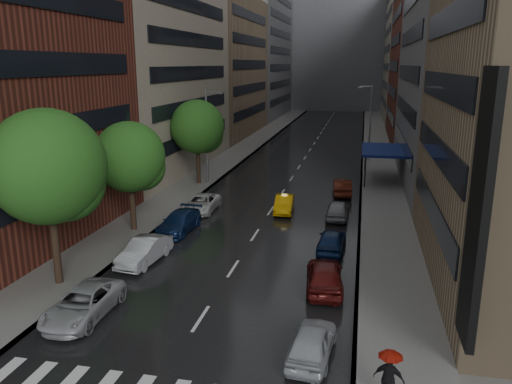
{
  "coord_description": "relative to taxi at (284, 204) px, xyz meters",
  "views": [
    {
      "loc": [
        6.95,
        -16.08,
        11.57
      ],
      "look_at": [
        0.0,
        16.37,
        3.0
      ],
      "focal_mm": 35.0,
      "sensor_mm": 36.0,
      "label": 1
    }
  ],
  "objects": [
    {
      "name": "ground",
      "position": [
        -1.12,
        -21.99,
        -0.66
      ],
      "size": [
        220.0,
        220.0,
        0.0
      ],
      "primitive_type": "plane",
      "color": "gray",
      "rests_on": "ground"
    },
    {
      "name": "road",
      "position": [
        -1.12,
        28.01,
        -0.66
      ],
      "size": [
        14.0,
        140.0,
        0.01
      ],
      "primitive_type": "cube",
      "color": "black",
      "rests_on": "ground"
    },
    {
      "name": "sidewalk_left",
      "position": [
        -10.12,
        28.01,
        -0.59
      ],
      "size": [
        4.0,
        140.0,
        0.15
      ],
      "primitive_type": "cube",
      "color": "gray",
      "rests_on": "ground"
    },
    {
      "name": "sidewalk_right",
      "position": [
        7.88,
        28.01,
        -0.59
      ],
      "size": [
        4.0,
        140.0,
        0.15
      ],
      "primitive_type": "cube",
      "color": "gray",
      "rests_on": "ground"
    },
    {
      "name": "buildings_left",
      "position": [
        -16.12,
        36.8,
        15.33
      ],
      "size": [
        8.0,
        108.0,
        38.0
      ],
      "color": "maroon",
      "rests_on": "ground"
    },
    {
      "name": "buildings_right",
      "position": [
        13.88,
        34.71,
        14.37
      ],
      "size": [
        8.05,
        109.1,
        36.0
      ],
      "color": "#937A5B",
      "rests_on": "ground"
    },
    {
      "name": "building_far",
      "position": [
        -1.12,
        96.01,
        15.34
      ],
      "size": [
        40.0,
        14.0,
        32.0
      ],
      "primitive_type": "cube",
      "color": "slate",
      "rests_on": "ground"
    },
    {
      "name": "tree_near",
      "position": [
        -9.72,
        -16.05,
        5.82
      ],
      "size": [
        5.94,
        5.94,
        9.46
      ],
      "color": "#382619",
      "rests_on": "ground"
    },
    {
      "name": "tree_mid",
      "position": [
        -9.72,
        -6.94,
        4.68
      ],
      "size": [
        4.9,
        4.9,
        7.81
      ],
      "color": "#382619",
      "rests_on": "ground"
    },
    {
      "name": "tree_far",
      "position": [
        -9.72,
        7.59,
        4.99
      ],
      "size": [
        5.19,
        5.19,
        8.27
      ],
      "color": "#382619",
      "rests_on": "ground"
    },
    {
      "name": "taxi",
      "position": [
        0.0,
        0.0,
        0.0
      ],
      "size": [
        1.68,
        4.11,
        1.32
      ],
      "primitive_type": "imported",
      "rotation": [
        0.0,
        0.0,
        0.07
      ],
      "color": "#FFB50D",
      "rests_on": "ground"
    },
    {
      "name": "parked_cars_left",
      "position": [
        -6.52,
        -9.87,
        0.03
      ],
      "size": [
        2.3,
        22.59,
        1.48
      ],
      "color": "#A8A9AE",
      "rests_on": "ground"
    },
    {
      "name": "parked_cars_right",
      "position": [
        4.28,
        -7.52,
        0.07
      ],
      "size": [
        2.34,
        30.91,
        1.61
      ],
      "color": "#ADB1B7",
      "rests_on": "ground"
    },
    {
      "name": "ped_red_umbrella",
      "position": [
        7.17,
        -22.47,
        0.66
      ],
      "size": [
        1.15,
        0.82,
        2.01
      ],
      "color": "black",
      "rests_on": "sidewalk_right"
    },
    {
      "name": "street_lamp_left",
      "position": [
        -8.84,
        8.01,
        4.23
      ],
      "size": [
        1.74,
        0.22,
        9.0
      ],
      "color": "gray",
      "rests_on": "sidewalk_left"
    },
    {
      "name": "street_lamp_right",
      "position": [
        6.6,
        23.01,
        4.23
      ],
      "size": [
        1.74,
        0.22,
        9.0
      ],
      "color": "gray",
      "rests_on": "sidewalk_right"
    },
    {
      "name": "awning",
      "position": [
        7.87,
        13.01,
        2.47
      ],
      "size": [
        4.0,
        8.0,
        3.12
      ],
      "color": "navy",
      "rests_on": "sidewalk_right"
    }
  ]
}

